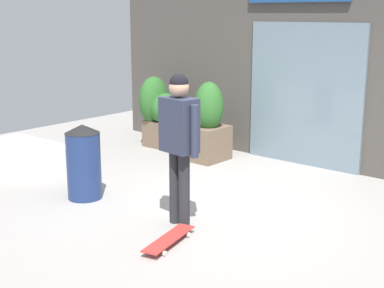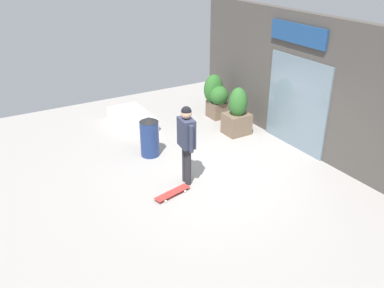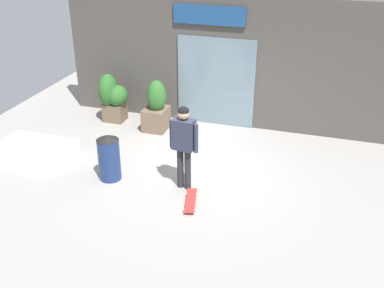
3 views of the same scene
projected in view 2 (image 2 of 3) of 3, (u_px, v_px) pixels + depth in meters
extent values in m
plane|color=#9E9993|center=(212.00, 175.00, 9.27)|extent=(12.00, 12.00, 0.00)
cube|color=#4C4742|center=(311.00, 86.00, 9.81)|extent=(8.49, 0.25, 3.27)
cube|color=slate|center=(297.00, 104.00, 10.16)|extent=(1.99, 0.06, 2.26)
cube|color=navy|center=(298.00, 34.00, 9.58)|extent=(1.77, 0.05, 0.46)
cylinder|color=#28282D|center=(188.00, 166.00, 8.74)|extent=(0.13, 0.13, 0.87)
cylinder|color=#28282D|center=(185.00, 163.00, 8.87)|extent=(0.13, 0.13, 0.87)
cube|color=#2D3347|center=(186.00, 133.00, 8.48)|extent=(0.45, 0.31, 0.62)
cylinder|color=#2D3347|center=(191.00, 139.00, 8.28)|extent=(0.09, 0.09, 0.59)
cylinder|color=#2D3347|center=(182.00, 130.00, 8.70)|extent=(0.09, 0.09, 0.59)
sphere|color=tan|center=(186.00, 113.00, 8.29)|extent=(0.22, 0.22, 0.22)
sphere|color=black|center=(186.00, 111.00, 8.28)|extent=(0.21, 0.21, 0.21)
cube|color=red|center=(172.00, 193.00, 8.49)|extent=(0.38, 0.86, 0.02)
cylinder|color=silver|center=(166.00, 201.00, 8.28)|extent=(0.04, 0.06, 0.05)
cylinder|color=silver|center=(159.00, 197.00, 8.41)|extent=(0.04, 0.06, 0.05)
cylinder|color=silver|center=(185.00, 191.00, 8.61)|extent=(0.04, 0.06, 0.05)
cylinder|color=silver|center=(179.00, 188.00, 8.75)|extent=(0.04, 0.06, 0.05)
cube|color=brown|center=(217.00, 109.00, 12.27)|extent=(0.53, 0.46, 0.49)
ellipsoid|color=#2D6628|center=(214.00, 89.00, 12.06)|extent=(0.47, 0.60, 0.86)
ellipsoid|color=#2D6628|center=(219.00, 95.00, 11.94)|extent=(0.52, 0.56, 0.55)
cube|color=brown|center=(237.00, 124.00, 11.19)|extent=(0.57, 0.65, 0.57)
ellipsoid|color=#2D6628|center=(238.00, 102.00, 10.88)|extent=(0.47, 0.49, 0.80)
ellipsoid|color=#2D6628|center=(238.00, 103.00, 10.92)|extent=(0.39, 0.52, 0.73)
cylinder|color=navy|center=(150.00, 139.00, 9.96)|extent=(0.45, 0.45, 0.89)
cone|color=black|center=(149.00, 119.00, 9.74)|extent=(0.46, 0.46, 0.11)
cube|color=white|center=(132.00, 119.00, 11.80)|extent=(1.64, 0.90, 0.35)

